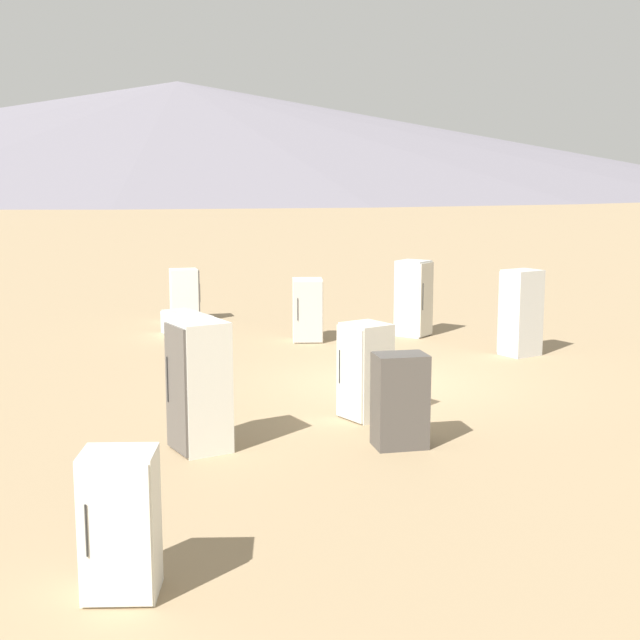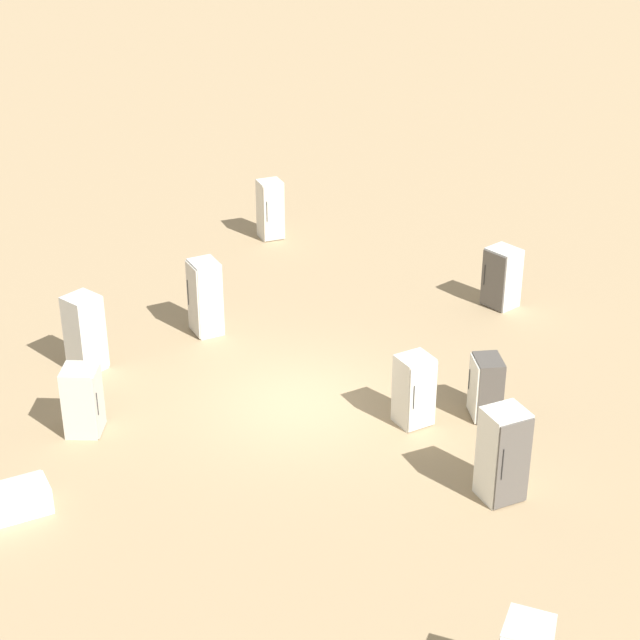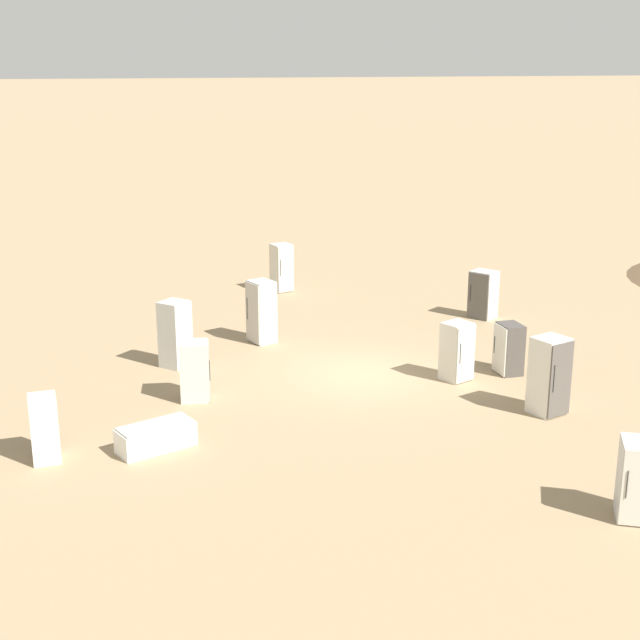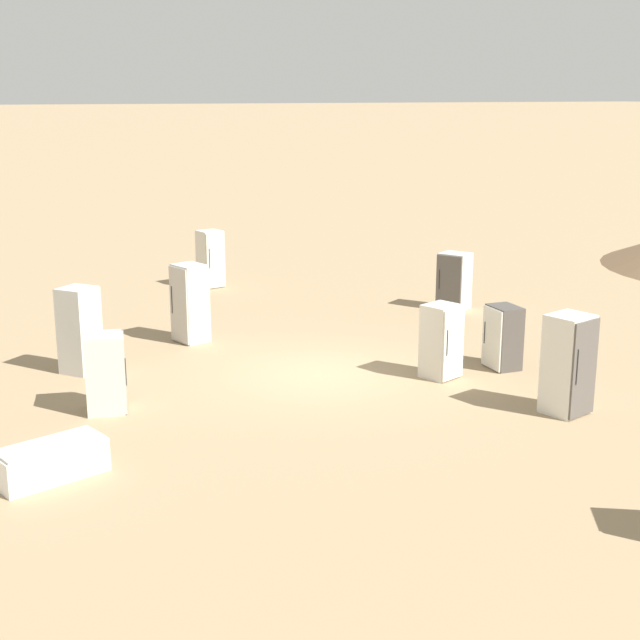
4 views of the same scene
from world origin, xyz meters
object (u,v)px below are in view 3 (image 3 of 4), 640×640
object	(u,v)px
discarded_fridge_11	(195,371)
discarded_fridge_7	(175,334)
discarded_fridge_1	(44,428)
discarded_fridge_8	(509,349)
discarded_fridge_9	(638,480)
discarded_fridge_3	(549,376)
discarded_fridge_6	(457,351)
discarded_fridge_5	(483,294)
discarded_fridge_0	(282,268)
discarded_fridge_10	(156,437)
discarded_fridge_4	(261,312)

from	to	relation	value
discarded_fridge_11	discarded_fridge_7	bearing A→B (deg)	-167.86
discarded_fridge_1	discarded_fridge_8	xyz separation A→B (m)	(1.30, -12.31, -0.02)
discarded_fridge_1	discarded_fridge_9	world-z (taller)	discarded_fridge_9
discarded_fridge_3	discarded_fridge_8	bearing A→B (deg)	-116.91
discarded_fridge_1	discarded_fridge_3	bearing A→B (deg)	-5.88
discarded_fridge_6	discarded_fridge_9	world-z (taller)	discarded_fridge_6
discarded_fridge_6	discarded_fridge_7	bearing A→B (deg)	-47.23
discarded_fridge_3	discarded_fridge_7	size ratio (longest dim) A/B	1.02
discarded_fridge_1	discarded_fridge_8	size ratio (longest dim) A/B	1.03
discarded_fridge_3	discarded_fridge_6	distance (m)	3.04
discarded_fridge_7	discarded_fridge_8	distance (m)	9.24
discarded_fridge_7	discarded_fridge_5	bearing A→B (deg)	58.58
discarded_fridge_0	discarded_fridge_6	distance (m)	10.97
discarded_fridge_9	discarded_fridge_10	distance (m)	10.03
discarded_fridge_0	discarded_fridge_1	world-z (taller)	discarded_fridge_0
discarded_fridge_3	discarded_fridge_9	world-z (taller)	discarded_fridge_3
discarded_fridge_4	discarded_fridge_10	world-z (taller)	discarded_fridge_4
discarded_fridge_1	discarded_fridge_7	xyz separation A→B (m)	(5.12, -3.90, 0.22)
discarded_fridge_4	discarded_fridge_8	world-z (taller)	discarded_fridge_4
discarded_fridge_0	discarded_fridge_5	distance (m)	7.76
discarded_fridge_4	discarded_fridge_7	distance (m)	3.21
discarded_fridge_10	discarded_fridge_6	bearing A→B (deg)	85.28
discarded_fridge_10	discarded_fridge_5	bearing A→B (deg)	103.08
discarded_fridge_8	discarded_fridge_7	bearing A→B (deg)	70.36
discarded_fridge_0	discarded_fridge_9	size ratio (longest dim) A/B	1.15
discarded_fridge_10	discarded_fridge_9	bearing A→B (deg)	35.53
discarded_fridge_1	discarded_fridge_9	xyz separation A→B (m)	(-6.56, -10.12, 0.05)
discarded_fridge_9	discarded_fridge_8	bearing A→B (deg)	-72.50
discarded_fridge_4	discarded_fridge_9	bearing A→B (deg)	178.49
discarded_fridge_1	discarded_fridge_6	bearing A→B (deg)	8.89
discarded_fridge_3	discarded_fridge_10	size ratio (longest dim) A/B	1.05
discarded_fridge_5	discarded_fridge_3	bearing A→B (deg)	130.81
discarded_fridge_5	discarded_fridge_11	size ratio (longest dim) A/B	1.05
discarded_fridge_4	discarded_fridge_6	bearing A→B (deg)	-158.39
discarded_fridge_11	discarded_fridge_6	bearing A→B (deg)	95.25
discarded_fridge_6	discarded_fridge_9	bearing A→B (deg)	67.48
discarded_fridge_7	discarded_fridge_11	xyz separation A→B (m)	(-2.73, 0.08, -0.18)
discarded_fridge_0	discarded_fridge_10	size ratio (longest dim) A/B	0.98
discarded_fridge_1	discarded_fridge_8	world-z (taller)	discarded_fridge_1
discarded_fridge_9	discarded_fridge_4	bearing A→B (deg)	-42.72
discarded_fridge_0	discarded_fridge_11	size ratio (longest dim) A/B	1.17
discarded_fridge_0	discarded_fridge_1	size ratio (longest dim) A/B	1.23
discarded_fridge_3	discarded_fridge_10	distance (m)	9.42
discarded_fridge_1	discarded_fridge_5	bearing A→B (deg)	25.63
discarded_fridge_7	discarded_fridge_9	xyz separation A→B (m)	(-11.68, -6.23, -0.17)
discarded_fridge_7	discarded_fridge_10	distance (m)	5.68
discarded_fridge_0	discarded_fridge_8	size ratio (longest dim) A/B	1.27
discarded_fridge_1	discarded_fridge_10	size ratio (longest dim) A/B	0.79
discarded_fridge_3	discarded_fridge_5	world-z (taller)	discarded_fridge_3
discarded_fridge_1	discarded_fridge_3	world-z (taller)	discarded_fridge_3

